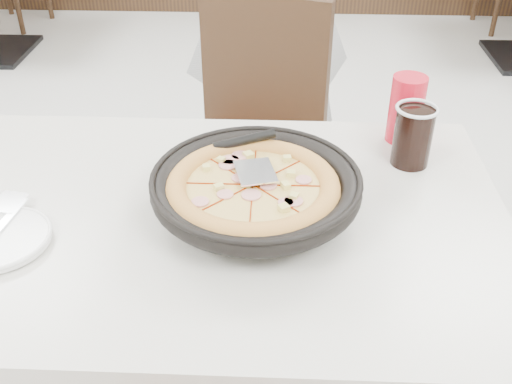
{
  "coord_description": "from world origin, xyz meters",
  "views": [
    {
      "loc": [
        0.25,
        -1.15,
        1.45
      ],
      "look_at": [
        0.21,
        -0.19,
        0.8
      ],
      "focal_mm": 42.0,
      "sensor_mm": 36.0,
      "label": 1
    }
  ],
  "objects_px": {
    "red_cup": "(406,109)",
    "cola_glass": "(413,137)",
    "main_table": "(215,341)",
    "chair_far": "(242,163)",
    "pizza": "(253,194)",
    "pizza_pan": "(256,195)"
  },
  "relations": [
    {
      "from": "pizza",
      "to": "cola_glass",
      "type": "height_order",
      "value": "cola_glass"
    },
    {
      "from": "cola_glass",
      "to": "red_cup",
      "type": "relative_size",
      "value": 0.81
    },
    {
      "from": "chair_far",
      "to": "main_table",
      "type": "bearing_deg",
      "value": 107.13
    },
    {
      "from": "main_table",
      "to": "pizza",
      "type": "distance_m",
      "value": 0.45
    },
    {
      "from": "chair_far",
      "to": "pizza",
      "type": "bearing_deg",
      "value": 115.17
    },
    {
      "from": "chair_far",
      "to": "pizza",
      "type": "xyz_separation_m",
      "value": [
        0.07,
        -0.66,
        0.34
      ]
    },
    {
      "from": "chair_far",
      "to": "cola_glass",
      "type": "relative_size",
      "value": 7.31
    },
    {
      "from": "chair_far",
      "to": "pizza_pan",
      "type": "bearing_deg",
      "value": 115.78
    },
    {
      "from": "chair_far",
      "to": "red_cup",
      "type": "bearing_deg",
      "value": 160.81
    },
    {
      "from": "chair_far",
      "to": "pizza_pan",
      "type": "xyz_separation_m",
      "value": [
        0.07,
        -0.64,
        0.32
      ]
    },
    {
      "from": "main_table",
      "to": "red_cup",
      "type": "height_order",
      "value": "red_cup"
    },
    {
      "from": "main_table",
      "to": "pizza_pan",
      "type": "xyz_separation_m",
      "value": [
        0.1,
        -0.0,
        0.42
      ]
    },
    {
      "from": "main_table",
      "to": "cola_glass",
      "type": "distance_m",
      "value": 0.65
    },
    {
      "from": "pizza",
      "to": "red_cup",
      "type": "xyz_separation_m",
      "value": [
        0.34,
        0.34,
        0.02
      ]
    },
    {
      "from": "pizza_pan",
      "to": "red_cup",
      "type": "distance_m",
      "value": 0.46
    },
    {
      "from": "chair_far",
      "to": "pizza_pan",
      "type": "height_order",
      "value": "chair_far"
    },
    {
      "from": "main_table",
      "to": "chair_far",
      "type": "bearing_deg",
      "value": 87.77
    },
    {
      "from": "red_cup",
      "to": "cola_glass",
      "type": "bearing_deg",
      "value": -90.76
    },
    {
      "from": "main_table",
      "to": "chair_far",
      "type": "distance_m",
      "value": 0.65
    },
    {
      "from": "main_table",
      "to": "cola_glass",
      "type": "bearing_deg",
      "value": 25.45
    },
    {
      "from": "chair_far",
      "to": "pizza",
      "type": "height_order",
      "value": "chair_far"
    },
    {
      "from": "pizza_pan",
      "to": "pizza",
      "type": "relative_size",
      "value": 1.03
    }
  ]
}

